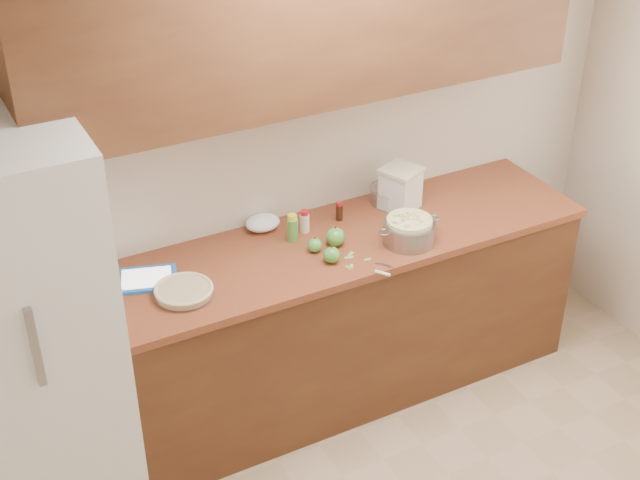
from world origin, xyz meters
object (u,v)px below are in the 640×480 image
pie (184,291)px  colander (409,231)px  tablet (147,279)px  flour_canister (400,188)px

pie → colander: (1.11, -0.08, 0.04)m
tablet → pie: bearing=-41.3°
pie → tablet: bearing=120.8°
colander → tablet: (-1.21, 0.26, -0.05)m
pie → flour_canister: bearing=10.3°
colander → flour_canister: bearing=65.0°
pie → colander: 1.11m
colander → tablet: bearing=167.8°
colander → flour_canister: (0.14, 0.31, 0.05)m
pie → flour_canister: 1.27m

